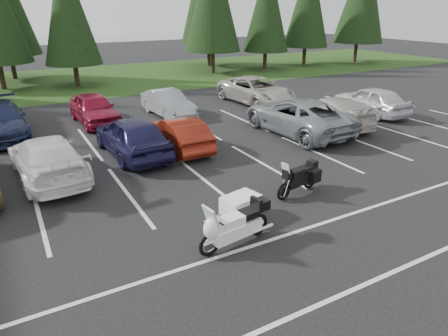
% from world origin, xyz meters
% --- Properties ---
extents(ground, '(120.00, 120.00, 0.00)m').
position_xyz_m(ground, '(0.00, 0.00, 0.00)').
color(ground, black).
rests_on(ground, ground).
extents(grass_strip, '(80.00, 16.00, 0.01)m').
position_xyz_m(grass_strip, '(0.00, 24.00, 0.01)').
color(grass_strip, '#1C3A12').
rests_on(grass_strip, ground).
extents(lake_water, '(70.00, 50.00, 0.02)m').
position_xyz_m(lake_water, '(4.00, 55.00, 0.00)').
color(lake_water, gray).
rests_on(lake_water, ground).
extents(stall_markings, '(32.00, 16.00, 0.01)m').
position_xyz_m(stall_markings, '(0.00, 2.00, 0.00)').
color(stall_markings, silver).
rests_on(stall_markings, ground).
extents(conifer_5, '(4.14, 4.14, 9.63)m').
position_xyz_m(conifer_5, '(0.00, 21.60, 5.63)').
color(conifer_5, '#332316').
rests_on(conifer_5, ground).
extents(conifer_7, '(4.27, 4.27, 9.94)m').
position_xyz_m(conifer_7, '(17.50, 21.80, 5.81)').
color(conifer_7, '#332316').
rests_on(conifer_7, ground).
extents(conifer_8, '(4.53, 4.53, 10.56)m').
position_xyz_m(conifer_8, '(23.00, 22.60, 6.17)').
color(conifer_8, '#332316').
rests_on(conifer_8, ground).
extents(car_near_3, '(2.50, 5.35, 1.51)m').
position_xyz_m(car_near_3, '(-4.22, 3.75, 0.76)').
color(car_near_3, white).
rests_on(car_near_3, ground).
extents(car_near_4, '(2.19, 4.97, 1.66)m').
position_xyz_m(car_near_4, '(-0.91, 4.57, 0.83)').
color(car_near_4, '#1B183E').
rests_on(car_near_4, ground).
extents(car_near_5, '(1.57, 4.21, 1.37)m').
position_xyz_m(car_near_5, '(1.11, 4.36, 0.69)').
color(car_near_5, maroon).
rests_on(car_near_5, ground).
extents(car_near_6, '(2.96, 6.09, 1.67)m').
position_xyz_m(car_near_6, '(6.96, 3.78, 0.84)').
color(car_near_6, gray).
rests_on(car_near_6, ground).
extents(car_near_7, '(2.33, 5.16, 1.46)m').
position_xyz_m(car_near_7, '(9.22, 3.93, 0.73)').
color(car_near_7, '#B5B0A6').
rests_on(car_near_7, ground).
extents(car_near_8, '(1.96, 4.66, 1.57)m').
position_xyz_m(car_near_8, '(12.84, 4.58, 0.79)').
color(car_near_8, silver).
rests_on(car_near_8, ground).
extents(car_far_1, '(2.32, 5.43, 1.56)m').
position_xyz_m(car_far_1, '(-5.51, 10.03, 0.78)').
color(car_far_1, '#192040').
rests_on(car_far_1, ground).
extents(car_far_2, '(2.05, 4.61, 1.54)m').
position_xyz_m(car_far_2, '(-1.17, 10.24, 0.77)').
color(car_far_2, maroon).
rests_on(car_far_2, ground).
extents(car_far_3, '(1.83, 4.36, 1.40)m').
position_xyz_m(car_far_3, '(2.75, 9.82, 0.70)').
color(car_far_3, gray).
rests_on(car_far_3, ground).
extents(car_far_4, '(3.06, 5.95, 1.61)m').
position_xyz_m(car_far_4, '(8.74, 10.03, 0.80)').
color(car_far_4, '#AFA9A0').
rests_on(car_far_4, ground).
extents(touring_motorcycle, '(2.52, 1.10, 1.35)m').
position_xyz_m(touring_motorcycle, '(-0.65, -3.22, 0.68)').
color(touring_motorcycle, white).
rests_on(touring_motorcycle, ground).
extents(cargo_trailer, '(1.68, 1.16, 0.71)m').
position_xyz_m(cargo_trailer, '(0.21, -2.08, 0.35)').
color(cargo_trailer, white).
rests_on(cargo_trailer, ground).
extents(adventure_motorcycle, '(2.19, 1.14, 1.27)m').
position_xyz_m(adventure_motorcycle, '(2.64, -1.62, 0.64)').
color(adventure_motorcycle, black).
rests_on(adventure_motorcycle, ground).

